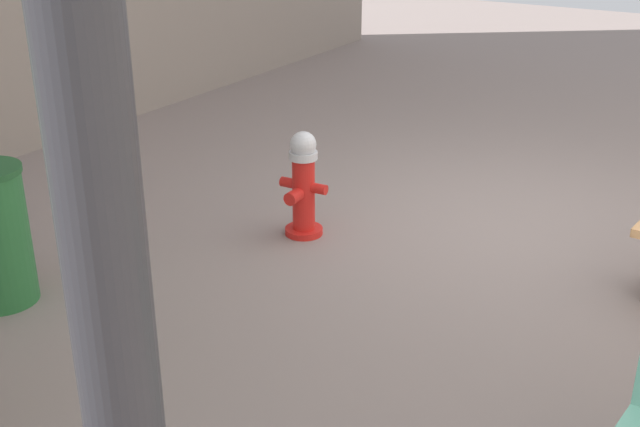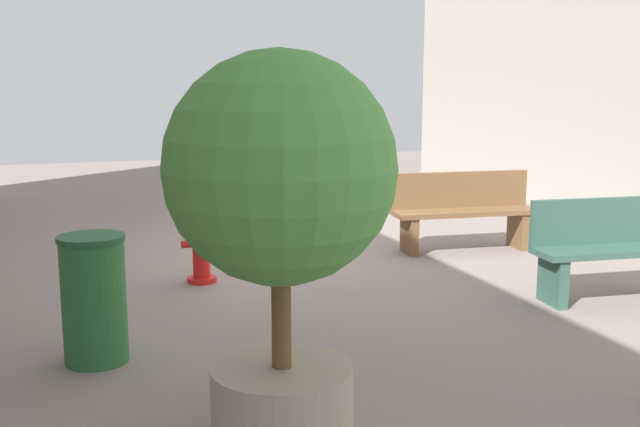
# 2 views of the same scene
# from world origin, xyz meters

# --- Properties ---
(ground_plane) EXTENTS (23.40, 23.40, 0.00)m
(ground_plane) POSITION_xyz_m (0.00, 0.00, 0.00)
(ground_plane) COLOR gray
(fire_hydrant) EXTENTS (0.40, 0.37, 0.85)m
(fire_hydrant) POSITION_xyz_m (1.38, 0.99, 0.42)
(fire_hydrant) COLOR red
(fire_hydrant) RESTS_ON ground_plane
(street_lamp) EXTENTS (0.36, 0.36, 3.95)m
(street_lamp) POSITION_xyz_m (-0.87, 5.06, 2.45)
(street_lamp) COLOR #2D2D33
(street_lamp) RESTS_ON ground_plane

